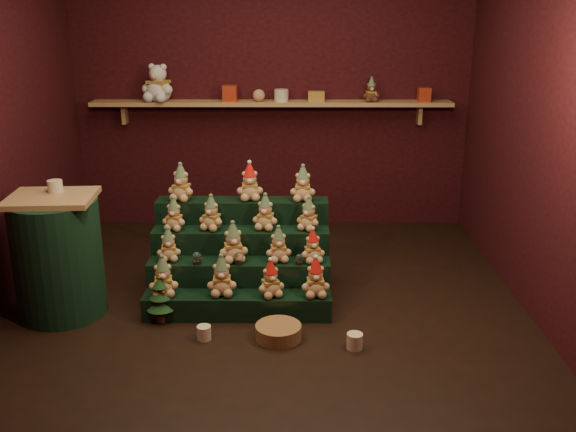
{
  "coord_description": "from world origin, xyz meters",
  "views": [
    {
      "loc": [
        0.21,
        -4.57,
        2.21
      ],
      "look_at": [
        0.18,
        0.25,
        0.64
      ],
      "focal_mm": 40.0,
      "sensor_mm": 36.0,
      "label": 1
    }
  ],
  "objects_px": {
    "mug_right": "(355,341)",
    "white_bear": "(158,78)",
    "riser_tier_front": "(237,306)",
    "snow_globe_a": "(197,258)",
    "mug_left": "(204,333)",
    "wicker_basket": "(278,332)",
    "mini_christmas_tree": "(161,297)",
    "brown_bear": "(371,90)",
    "side_table": "(58,256)",
    "snow_globe_c": "(299,259)",
    "snow_globe_b": "(239,258)"
  },
  "relations": [
    {
      "from": "snow_globe_b",
      "to": "side_table",
      "type": "height_order",
      "value": "side_table"
    },
    {
      "from": "mini_christmas_tree",
      "to": "white_bear",
      "type": "height_order",
      "value": "white_bear"
    },
    {
      "from": "mug_left",
      "to": "mug_right",
      "type": "relative_size",
      "value": 0.9
    },
    {
      "from": "mug_left",
      "to": "snow_globe_a",
      "type": "bearing_deg",
      "value": 101.91
    },
    {
      "from": "mug_left",
      "to": "wicker_basket",
      "type": "xyz_separation_m",
      "value": [
        0.52,
        0.02,
        0.0
      ]
    },
    {
      "from": "snow_globe_c",
      "to": "mug_left",
      "type": "relative_size",
      "value": 0.82
    },
    {
      "from": "mug_right",
      "to": "white_bear",
      "type": "bearing_deg",
      "value": 124.63
    },
    {
      "from": "white_bear",
      "to": "wicker_basket",
      "type": "bearing_deg",
      "value": -44.46
    },
    {
      "from": "side_table",
      "to": "white_bear",
      "type": "height_order",
      "value": "white_bear"
    },
    {
      "from": "riser_tier_front",
      "to": "snow_globe_a",
      "type": "height_order",
      "value": "snow_globe_a"
    },
    {
      "from": "side_table",
      "to": "wicker_basket",
      "type": "xyz_separation_m",
      "value": [
        1.64,
        -0.39,
        -0.41
      ]
    },
    {
      "from": "riser_tier_front",
      "to": "white_bear",
      "type": "xyz_separation_m",
      "value": [
        -0.92,
        2.07,
        1.46
      ]
    },
    {
      "from": "wicker_basket",
      "to": "white_bear",
      "type": "relative_size",
      "value": 0.7
    },
    {
      "from": "mini_christmas_tree",
      "to": "mug_right",
      "type": "height_order",
      "value": "mini_christmas_tree"
    },
    {
      "from": "white_bear",
      "to": "brown_bear",
      "type": "distance_m",
      "value": 2.11
    },
    {
      "from": "wicker_basket",
      "to": "white_bear",
      "type": "xyz_separation_m",
      "value": [
        -1.23,
        2.4,
        1.5
      ]
    },
    {
      "from": "wicker_basket",
      "to": "mug_right",
      "type": "bearing_deg",
      "value": -14.7
    },
    {
      "from": "snow_globe_b",
      "to": "mini_christmas_tree",
      "type": "distance_m",
      "value": 0.65
    },
    {
      "from": "riser_tier_front",
      "to": "snow_globe_b",
      "type": "distance_m",
      "value": 0.36
    },
    {
      "from": "mini_christmas_tree",
      "to": "brown_bear",
      "type": "distance_m",
      "value": 3.03
    },
    {
      "from": "mini_christmas_tree",
      "to": "white_bear",
      "type": "distance_m",
      "value": 2.56
    },
    {
      "from": "mug_right",
      "to": "brown_bear",
      "type": "bearing_deg",
      "value": 82.07
    },
    {
      "from": "riser_tier_front",
      "to": "snow_globe_a",
      "type": "relative_size",
      "value": 14.7
    },
    {
      "from": "wicker_basket",
      "to": "mug_left",
      "type": "bearing_deg",
      "value": -178.3
    },
    {
      "from": "side_table",
      "to": "wicker_basket",
      "type": "distance_m",
      "value": 1.73
    },
    {
      "from": "snow_globe_a",
      "to": "mini_christmas_tree",
      "type": "distance_m",
      "value": 0.4
    },
    {
      "from": "mini_christmas_tree",
      "to": "snow_globe_a",
      "type": "bearing_deg",
      "value": 42.53
    },
    {
      "from": "brown_bear",
      "to": "mini_christmas_tree",
      "type": "bearing_deg",
      "value": -134.5
    },
    {
      "from": "snow_globe_b",
      "to": "wicker_basket",
      "type": "distance_m",
      "value": 0.68
    },
    {
      "from": "snow_globe_a",
      "to": "snow_globe_b",
      "type": "relative_size",
      "value": 0.99
    },
    {
      "from": "snow_globe_a",
      "to": "brown_bear",
      "type": "bearing_deg",
      "value": 51.78
    },
    {
      "from": "snow_globe_c",
      "to": "brown_bear",
      "type": "height_order",
      "value": "brown_bear"
    },
    {
      "from": "snow_globe_c",
      "to": "mug_right",
      "type": "distance_m",
      "value": 0.81
    },
    {
      "from": "mug_left",
      "to": "wicker_basket",
      "type": "bearing_deg",
      "value": 1.7
    },
    {
      "from": "riser_tier_front",
      "to": "snow_globe_c",
      "type": "height_order",
      "value": "snow_globe_c"
    },
    {
      "from": "white_bear",
      "to": "brown_bear",
      "type": "xyz_separation_m",
      "value": [
        2.11,
        0.0,
        -0.12
      ]
    },
    {
      "from": "mini_christmas_tree",
      "to": "brown_bear",
      "type": "xyz_separation_m",
      "value": [
        1.75,
        2.13,
        1.25
      ]
    },
    {
      "from": "snow_globe_c",
      "to": "wicker_basket",
      "type": "distance_m",
      "value": 0.62
    },
    {
      "from": "mug_right",
      "to": "wicker_basket",
      "type": "relative_size",
      "value": 0.34
    },
    {
      "from": "side_table",
      "to": "brown_bear",
      "type": "relative_size",
      "value": 4.02
    },
    {
      "from": "snow_globe_b",
      "to": "white_bear",
      "type": "bearing_deg",
      "value": 115.82
    },
    {
      "from": "wicker_basket",
      "to": "brown_bear",
      "type": "xyz_separation_m",
      "value": [
        0.88,
        2.4,
        1.38
      ]
    },
    {
      "from": "snow_globe_c",
      "to": "white_bear",
      "type": "xyz_separation_m",
      "value": [
        -1.38,
        1.91,
        1.15
      ]
    },
    {
      "from": "side_table",
      "to": "mug_left",
      "type": "distance_m",
      "value": 1.26
    },
    {
      "from": "riser_tier_front",
      "to": "snow_globe_c",
      "type": "relative_size",
      "value": 17.11
    },
    {
      "from": "mini_christmas_tree",
      "to": "mug_right",
      "type": "distance_m",
      "value": 1.46
    },
    {
      "from": "riser_tier_front",
      "to": "snow_globe_a",
      "type": "xyz_separation_m",
      "value": [
        -0.31,
        0.16,
        0.32
      ]
    },
    {
      "from": "mug_right",
      "to": "white_bear",
      "type": "xyz_separation_m",
      "value": [
        -1.75,
        2.54,
        1.5
      ]
    },
    {
      "from": "snow_globe_b",
      "to": "wicker_basket",
      "type": "height_order",
      "value": "snow_globe_b"
    },
    {
      "from": "side_table",
      "to": "white_bear",
      "type": "distance_m",
      "value": 2.32
    }
  ]
}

